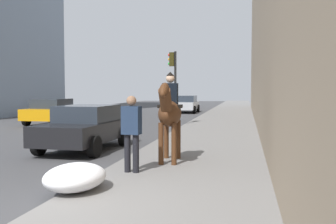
# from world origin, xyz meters

# --- Properties ---
(sidewalk_slab) EXTENTS (120.00, 3.72, 0.12)m
(sidewalk_slab) POSITION_xyz_m (0.00, -1.86, 0.06)
(sidewalk_slab) COLOR slate
(sidewalk_slab) RESTS_ON ground
(mounted_horse_near) EXTENTS (2.15, 0.65, 2.29)m
(mounted_horse_near) POSITION_xyz_m (4.17, -1.31, 1.39)
(mounted_horse_near) COLOR #4C2B16
(mounted_horse_near) RESTS_ON sidewalk_slab
(pedestrian_greeting) EXTENTS (0.29, 0.42, 1.70)m
(pedestrian_greeting) POSITION_xyz_m (2.79, -0.72, 1.10)
(pedestrian_greeting) COLOR black
(pedestrian_greeting) RESTS_ON sidewalk_slab
(car_near_lane) EXTENTS (4.25, 2.09, 1.44)m
(car_near_lane) POSITION_xyz_m (27.00, 1.83, 0.76)
(car_near_lane) COLOR #B7BABF
(car_near_lane) RESTS_ON ground
(car_mid_lane) EXTENTS (4.11, 2.19, 1.44)m
(car_mid_lane) POSITION_xyz_m (14.68, 7.45, 0.74)
(car_mid_lane) COLOR orange
(car_mid_lane) RESTS_ON ground
(car_far_lane) EXTENTS (4.05, 2.11, 1.44)m
(car_far_lane) POSITION_xyz_m (6.31, 1.90, 0.75)
(car_far_lane) COLOR black
(car_far_lane) RESTS_ON ground
(traffic_light_near_curb) EXTENTS (0.20, 0.44, 3.90)m
(traffic_light_near_curb) POSITION_xyz_m (14.16, 0.46, 2.61)
(traffic_light_near_curb) COLOR black
(traffic_light_near_curb) RESTS_ON ground
(snow_pile_near) EXTENTS (1.40, 1.07, 0.48)m
(snow_pile_near) POSITION_xyz_m (1.13, -0.15, 0.36)
(snow_pile_near) COLOR white
(snow_pile_near) RESTS_ON sidewalk_slab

